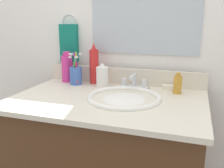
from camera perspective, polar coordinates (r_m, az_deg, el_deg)
countertop at (r=1.18m, az=-1.05°, el=-3.71°), size 0.90×0.59×0.02m
backsplash at (r=1.43m, az=2.69°, el=1.82°), size 0.90×0.02×0.09m
back_wall at (r=1.53m, az=3.25°, el=-3.66°), size 2.00×0.04×1.30m
mirror_panel at (r=1.41m, az=7.46°, el=18.09°), size 0.60×0.01×0.56m
towel_ring at (r=1.56m, az=-9.61°, el=13.63°), size 0.10×0.01×0.10m
hand_towel at (r=1.55m, az=-9.73°, el=9.18°), size 0.11×0.04×0.22m
sink_basin at (r=1.18m, az=2.71°, el=-4.70°), size 0.35×0.35×0.11m
faucet at (r=1.35m, az=4.96°, el=0.22°), size 0.16×0.10×0.08m
bottle_spray_red at (r=1.44m, az=-4.09°, el=4.20°), size 0.05×0.05×0.23m
bottle_oil_amber at (r=1.28m, az=14.67°, el=-0.05°), size 0.04×0.04×0.11m
bottle_lotion_white at (r=1.36m, az=-2.20°, el=1.78°), size 0.07×0.07×0.13m
bottle_soap_pink at (r=1.50m, az=-10.15°, el=3.64°), size 0.06×0.06×0.18m
cup_blue_plastic at (r=1.43m, az=-8.23°, el=2.19°), size 0.07×0.08×0.19m
soap_bar at (r=1.35m, az=12.68°, el=-0.73°), size 0.06×0.04×0.02m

